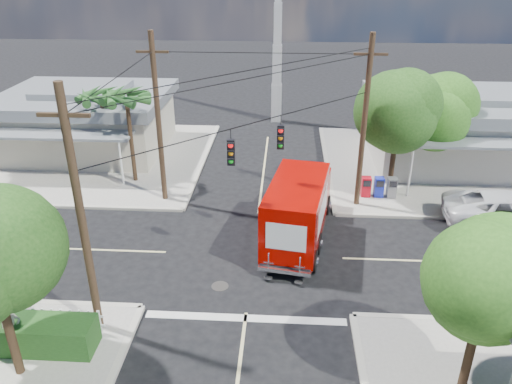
{
  "coord_description": "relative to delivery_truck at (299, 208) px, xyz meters",
  "views": [
    {
      "loc": [
        1.32,
        -18.95,
        12.29
      ],
      "look_at": [
        0.0,
        2.0,
        2.2
      ],
      "focal_mm": 35.0,
      "sensor_mm": 36.0,
      "label": 1
    }
  ],
  "objects": [
    {
      "name": "pedestrian",
      "position": [
        -9.56,
        -8.17,
        -0.6
      ],
      "size": [
        0.75,
        0.78,
        1.79
      ],
      "primitive_type": "imported",
      "rotation": [
        0.0,
        0.0,
        0.88
      ],
      "color": "beige",
      "rests_on": "sidewalk_sw"
    },
    {
      "name": "sidewalk_nw",
      "position": [
        -12.88,
        9.31,
        -1.56
      ],
      "size": [
        14.12,
        14.12,
        0.14
      ],
      "color": "gray",
      "rests_on": "ground"
    },
    {
      "name": "hedge_sw",
      "position": [
        -10.0,
        -7.97,
        -0.94
      ],
      "size": [
        6.2,
        1.2,
        1.1
      ],
      "primitive_type": "cube",
      "color": "#1D4218",
      "rests_on": "sidewalk_sw"
    },
    {
      "name": "delivery_truck",
      "position": [
        0.0,
        0.0,
        0.0
      ],
      "size": [
        3.45,
        7.69,
        3.22
      ],
      "color": "black",
      "rests_on": "ground"
    },
    {
      "name": "vending_boxes",
      "position": [
        4.5,
        4.63,
        -0.94
      ],
      "size": [
        1.9,
        0.5,
        1.1
      ],
      "color": "red",
      "rests_on": "sidewalk_ne"
    },
    {
      "name": "palm_nw_front",
      "position": [
        -9.5,
        5.93,
        3.41
      ],
      "size": [
        3.01,
        3.08,
        5.59
      ],
      "color": "#422D1C",
      "rests_on": "sidewalk_nw"
    },
    {
      "name": "building_ne",
      "position": [
        10.5,
        10.4,
        0.69
      ],
      "size": [
        11.8,
        10.2,
        4.5
      ],
      "color": "beige",
      "rests_on": "sidewalk_ne"
    },
    {
      "name": "picket_fence",
      "position": [
        -9.8,
        -7.17,
        -0.95
      ],
      "size": [
        5.94,
        0.06,
        1.0
      ],
      "color": "silver",
      "rests_on": "sidewalk_sw"
    },
    {
      "name": "palm_nw_back",
      "position": [
        -11.5,
        7.43,
        3.04
      ],
      "size": [
        3.01,
        3.08,
        5.19
      ],
      "color": "#422D1C",
      "rests_on": "sidewalk_nw"
    },
    {
      "name": "radio_tower",
      "position": [
        -1.5,
        18.43,
        4.01
      ],
      "size": [
        0.8,
        0.8,
        17.0
      ],
      "color": "silver",
      "rests_on": "ground"
    },
    {
      "name": "tree_se",
      "position": [
        5.01,
        -8.81,
        2.41
      ],
      "size": [
        3.67,
        3.54,
        5.62
      ],
      "color": "#422D1C",
      "rests_on": "sidewalk_se"
    },
    {
      "name": "tree_ne_back",
      "position": [
        7.81,
        7.39,
        2.55
      ],
      "size": [
        3.77,
        3.66,
        5.82
      ],
      "color": "#422D1C",
      "rests_on": "sidewalk_ne"
    },
    {
      "name": "sidewalk_ne",
      "position": [
        8.88,
        9.31,
        -1.56
      ],
      "size": [
        14.12,
        14.12,
        0.14
      ],
      "color": "gray",
      "rests_on": "ground"
    },
    {
      "name": "tree_ne_front",
      "position": [
        5.21,
        5.19,
        3.13
      ],
      "size": [
        4.21,
        4.14,
        6.66
      ],
      "color": "#422D1C",
      "rests_on": "sidewalk_ne"
    },
    {
      "name": "building_nw",
      "position": [
        -14.0,
        10.9,
        0.59
      ],
      "size": [
        10.8,
        10.2,
        4.3
      ],
      "color": "beige",
      "rests_on": "sidewalk_nw"
    },
    {
      "name": "parked_car",
      "position": [
        10.35,
        1.81,
        -0.77
      ],
      "size": [
        6.48,
        3.48,
        1.73
      ],
      "primitive_type": "imported",
      "rotation": [
        0.0,
        0.0,
        1.47
      ],
      "color": "silver",
      "rests_on": "ground"
    },
    {
      "name": "ground",
      "position": [
        -2.0,
        -1.57,
        -1.63
      ],
      "size": [
        120.0,
        120.0,
        0.0
      ],
      "primitive_type": "plane",
      "color": "black",
      "rests_on": "ground"
    },
    {
      "name": "road_markings",
      "position": [
        -2.0,
        -3.04,
        -1.63
      ],
      "size": [
        32.0,
        32.0,
        0.01
      ],
      "color": "beige",
      "rests_on": "ground"
    },
    {
      "name": "utility_poles",
      "position": [
        -3.59,
        0.04,
        3.04
      ],
      "size": [
        12.0,
        10.68,
        9.0
      ],
      "color": "#473321",
      "rests_on": "ground"
    }
  ]
}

